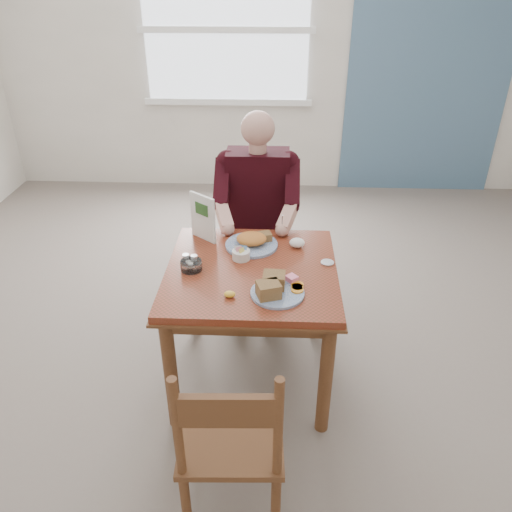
{
  "coord_description": "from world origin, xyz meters",
  "views": [
    {
      "loc": [
        0.13,
        -2.24,
        2.14
      ],
      "look_at": [
        0.02,
        0.0,
        0.83
      ],
      "focal_mm": 35.0,
      "sensor_mm": 36.0,
      "label": 1
    }
  ],
  "objects_px": {
    "chair_far": "(258,241)",
    "diner": "(257,203)",
    "far_plate": "(252,241)",
    "near_plate": "(275,288)",
    "chair_near": "(231,442)",
    "table": "(252,286)"
  },
  "relations": [
    {
      "from": "near_plate",
      "to": "far_plate",
      "type": "xyz_separation_m",
      "value": [
        -0.13,
        0.47,
        -0.0
      ]
    },
    {
      "from": "chair_far",
      "to": "diner",
      "type": "relative_size",
      "value": 0.69
    },
    {
      "from": "chair_far",
      "to": "chair_near",
      "type": "bearing_deg",
      "value": -91.22
    },
    {
      "from": "chair_far",
      "to": "chair_near",
      "type": "xyz_separation_m",
      "value": [
        -0.04,
        -1.69,
        0.0
      ]
    },
    {
      "from": "chair_near",
      "to": "diner",
      "type": "distance_m",
      "value": 1.64
    },
    {
      "from": "chair_near",
      "to": "diner",
      "type": "xyz_separation_m",
      "value": [
        0.04,
        1.6,
        0.33
      ]
    },
    {
      "from": "diner",
      "to": "near_plate",
      "type": "xyz_separation_m",
      "value": [
        0.13,
        -0.94,
        -0.03
      ]
    },
    {
      "from": "near_plate",
      "to": "table",
      "type": "bearing_deg",
      "value": 118.9
    },
    {
      "from": "near_plate",
      "to": "diner",
      "type": "bearing_deg",
      "value": 97.73
    },
    {
      "from": "table",
      "to": "far_plate",
      "type": "height_order",
      "value": "far_plate"
    },
    {
      "from": "chair_far",
      "to": "near_plate",
      "type": "distance_m",
      "value": 1.08
    },
    {
      "from": "chair_far",
      "to": "diner",
      "type": "xyz_separation_m",
      "value": [
        0.0,
        -0.09,
        0.33
      ]
    },
    {
      "from": "table",
      "to": "diner",
      "type": "xyz_separation_m",
      "value": [
        0.0,
        0.71,
        0.17
      ]
    },
    {
      "from": "chair_far",
      "to": "far_plate",
      "type": "relative_size",
      "value": 2.51
    },
    {
      "from": "near_plate",
      "to": "far_plate",
      "type": "relative_size",
      "value": 0.81
    },
    {
      "from": "chair_far",
      "to": "diner",
      "type": "height_order",
      "value": "diner"
    },
    {
      "from": "chair_near",
      "to": "far_plate",
      "type": "bearing_deg",
      "value": 88.56
    },
    {
      "from": "table",
      "to": "near_plate",
      "type": "relative_size",
      "value": 3.0
    },
    {
      "from": "table",
      "to": "near_plate",
      "type": "bearing_deg",
      "value": -61.1
    },
    {
      "from": "near_plate",
      "to": "far_plate",
      "type": "height_order",
      "value": "near_plate"
    },
    {
      "from": "chair_far",
      "to": "far_plate",
      "type": "xyz_separation_m",
      "value": [
        -0.01,
        -0.55,
        0.3
      ]
    },
    {
      "from": "chair_far",
      "to": "far_plate",
      "type": "height_order",
      "value": "chair_far"
    }
  ]
}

